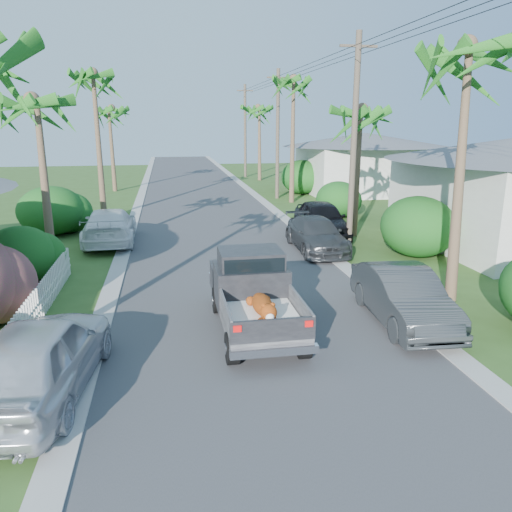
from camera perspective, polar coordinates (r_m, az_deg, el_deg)
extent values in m
plane|color=#34521E|center=(9.67, 5.83, -19.07)|extent=(120.00, 120.00, 0.00)
cube|color=#38383A|center=(33.20, -5.99, 5.60)|extent=(8.00, 100.00, 0.02)
cube|color=#A5A39E|center=(33.18, -13.44, 5.30)|extent=(0.60, 100.00, 0.06)
cube|color=#A5A39E|center=(33.77, 1.34, 5.88)|extent=(0.60, 100.00, 0.06)
cylinder|color=black|center=(11.69, -2.75, -10.48)|extent=(0.28, 0.76, 0.76)
cylinder|color=black|center=(12.00, 5.45, -9.83)|extent=(0.28, 0.76, 0.76)
cylinder|color=black|center=(14.67, -4.40, -5.06)|extent=(0.28, 0.76, 0.76)
cylinder|color=black|center=(14.92, 2.13, -4.68)|extent=(0.28, 0.76, 0.76)
cube|color=slate|center=(12.30, 0.80, -7.89)|extent=(1.90, 2.40, 0.24)
cube|color=slate|center=(12.02, -3.53, -6.51)|extent=(0.06, 2.40, 0.55)
cube|color=slate|center=(12.35, 5.03, -5.95)|extent=(0.06, 2.40, 0.55)
cube|color=black|center=(11.10, 1.96, -8.50)|extent=(1.92, 0.08, 0.52)
cube|color=silver|center=(11.14, 2.12, -10.85)|extent=(1.98, 0.18, 0.18)
cube|color=red|center=(10.88, -2.15, -8.31)|extent=(0.18, 0.05, 0.14)
cube|color=red|center=(11.19, 6.07, -7.70)|extent=(0.18, 0.05, 0.14)
cube|color=black|center=(13.85, -0.63, -3.31)|extent=(1.94, 1.65, 1.10)
cube|color=black|center=(13.64, -0.64, -0.40)|extent=(1.70, 1.35, 0.55)
cube|color=black|center=(13.01, -0.16, -1.30)|extent=(1.60, 0.05, 0.45)
cube|color=black|center=(15.07, -1.41, -2.38)|extent=(1.94, 1.20, 0.80)
cube|color=white|center=(12.22, 0.81, -7.03)|extent=(1.70, 2.10, 0.16)
ellipsoid|color=#FF6015|center=(12.20, 0.72, -5.55)|extent=(0.48, 1.25, 0.43)
sphere|color=#FF6015|center=(11.49, 1.43, -6.47)|extent=(0.40, 0.40, 0.40)
ellipsoid|color=white|center=(12.24, 0.72, -5.99)|extent=(0.32, 0.86, 0.18)
imported|color=#2F3335|center=(14.37, 16.45, -4.49)|extent=(1.88, 4.69, 1.52)
imported|color=#303336|center=(21.74, 6.90, 2.41)|extent=(1.96, 4.79, 1.39)
imported|color=black|center=(24.46, 7.48, 4.18)|extent=(2.27, 5.10, 1.71)
imported|color=silver|center=(11.09, -23.56, -10.62)|extent=(2.60, 5.17, 1.69)
imported|color=white|center=(23.88, -16.38, 3.29)|extent=(2.37, 5.54, 1.59)
cone|color=brown|center=(20.32, -22.98, 7.33)|extent=(0.36, 0.61, 6.21)
cone|color=brown|center=(29.94, -17.52, 11.67)|extent=(0.36, 0.36, 8.00)
cone|color=brown|center=(41.94, -16.13, 11.52)|extent=(0.36, 0.75, 6.51)
cone|color=brown|center=(16.25, 22.22, 8.08)|extent=(0.36, 0.73, 7.51)
cone|color=brown|center=(24.48, 11.46, 9.10)|extent=(0.36, 0.54, 6.01)
cone|color=brown|center=(34.76, 4.20, 12.85)|extent=(0.36, 0.36, 8.20)
cone|color=brown|center=(48.53, 0.40, 12.67)|extent=(0.36, 0.63, 6.81)
ellipsoid|color=#164F1B|center=(18.92, -25.38, 0.08)|extent=(2.40, 2.64, 2.00)
ellipsoid|color=#164F1B|center=(26.64, -22.36, 4.82)|extent=(3.20, 3.52, 2.40)
ellipsoid|color=#164F1B|center=(21.64, 18.02, 3.22)|extent=(3.00, 3.30, 2.50)
ellipsoid|color=#164F1B|center=(29.69, 9.39, 6.40)|extent=(2.60, 2.86, 2.10)
ellipsoid|color=#164F1B|center=(39.28, 5.26, 8.98)|extent=(3.20, 3.52, 2.60)
cube|color=white|center=(14.54, -24.26, -6.09)|extent=(0.10, 11.00, 1.00)
cube|color=silver|center=(40.83, 12.16, 9.64)|extent=(9.00, 8.00, 3.60)
cone|color=#595B60|center=(40.69, 12.34, 12.87)|extent=(6.48, 6.48, 1.00)
cylinder|color=brown|center=(22.16, 11.10, 12.42)|extent=(0.26, 0.26, 9.00)
cube|color=brown|center=(22.34, 11.65, 22.45)|extent=(1.60, 0.10, 0.10)
cylinder|color=brown|center=(36.55, 2.49, 13.61)|extent=(0.26, 0.26, 9.00)
cube|color=brown|center=(36.66, 2.56, 19.71)|extent=(1.60, 0.10, 0.10)
cylinder|color=brown|center=(51.30, -1.25, 14.03)|extent=(0.26, 0.26, 9.00)
cube|color=brown|center=(51.38, -1.27, 18.38)|extent=(1.60, 0.10, 0.10)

